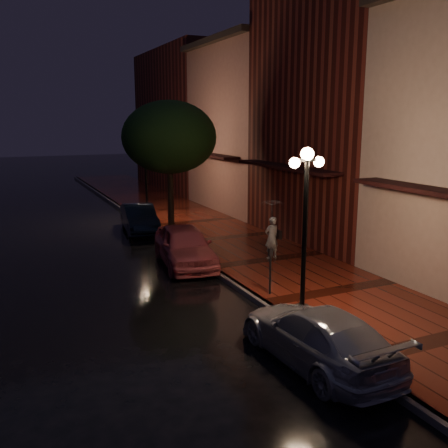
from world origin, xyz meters
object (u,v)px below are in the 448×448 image
woman_with_umbrella (272,220)px  parking_meter (270,266)px  pink_car (185,246)px  street_tree (170,140)px  navy_car (139,218)px  silver_car (317,336)px  streetlamp_far (146,171)px  streetlamp_near (305,223)px

woman_with_umbrella → parking_meter: woman_with_umbrella is taller
pink_car → woman_with_umbrella: woman_with_umbrella is taller
street_tree → navy_car: (-1.21, 1.04, -3.61)m
navy_car → woman_with_umbrella: (3.00, -6.95, 0.95)m
silver_car → parking_meter: parking_meter is taller
street_tree → navy_car: size_ratio=1.50×
streetlamp_far → woman_with_umbrella: size_ratio=1.99×
pink_car → streetlamp_far: bearing=90.9°
streetlamp_far → street_tree: size_ratio=0.74×
streetlamp_near → street_tree: street_tree is taller
street_tree → woman_with_umbrella: (1.79, -5.91, -2.66)m
navy_car → silver_car: (-0.00, -14.02, -0.02)m
street_tree → navy_car: street_tree is taller
streetlamp_near → woman_with_umbrella: size_ratio=1.99×
navy_car → woman_with_umbrella: bearing=-59.9°
streetlamp_near → silver_car: bearing=-115.5°
streetlamp_near → pink_car: streetlamp_near is taller
woman_with_umbrella → street_tree: bearing=-77.5°
streetlamp_far → woman_with_umbrella: bearing=-77.1°
streetlamp_near → street_tree: 11.12m
navy_car → parking_meter: bearing=-77.4°
street_tree → parking_meter: 9.75m
streetlamp_far → navy_car: (-0.95, -1.97, -1.97)m
navy_car → parking_meter: parking_meter is taller
street_tree → silver_car: bearing=-95.3°
navy_car → streetlamp_near: bearing=-78.7°
street_tree → streetlamp_near: bearing=-91.3°
pink_car → silver_car: bearing=-82.3°
street_tree → pink_car: bearing=-103.7°
navy_car → silver_car: size_ratio=0.91×
street_tree → parking_meter: size_ratio=4.25×
parking_meter → silver_car: bearing=-107.1°
streetlamp_near → navy_car: bearing=94.5°
street_tree → silver_car: size_ratio=1.36×
street_tree → navy_car: bearing=139.4°
silver_car → parking_meter: size_ratio=3.12×
streetlamp_near → silver_car: (-0.95, -1.99, -1.98)m
navy_car → silver_car: bearing=-83.2°
silver_car → parking_meter: 3.96m
pink_car → navy_car: pink_car is taller
woman_with_umbrella → silver_car: bearing=62.7°
pink_car → navy_car: 5.99m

